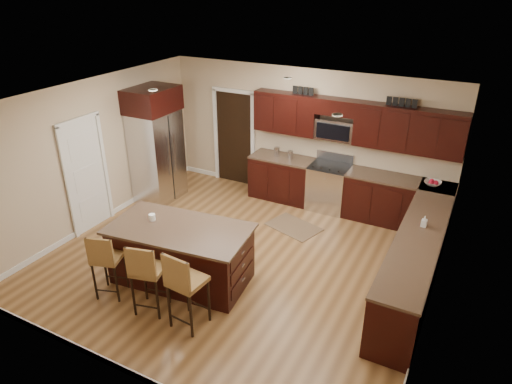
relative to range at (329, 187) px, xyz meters
The scene contains 23 objects.
floor 2.59m from the range, 105.51° to the right, with size 6.00×6.00×0.00m, color brown.
ceiling 3.38m from the range, 105.51° to the right, with size 6.00×6.00×0.00m, color silver.
wall_back 1.15m from the range, 156.28° to the left, with size 6.00×6.00×0.00m, color #C3AD8D.
wall_left 4.51m from the range, 146.33° to the right, with size 5.50×5.50×0.00m, color #C3AD8D.
wall_right 3.49m from the range, 46.57° to the right, with size 5.50×5.50×0.00m, color #C3AD8D.
base_cabinets 1.58m from the range, 39.46° to the right, with size 4.02×3.96×0.92m.
upper_cabinets 1.42m from the range, 20.23° to the left, with size 4.00×0.33×0.80m.
range is the anchor object (origin of this frame).
microwave 1.16m from the range, 90.00° to the left, with size 0.76×0.31×0.40m, color silver.
doorway 2.41m from the range, behind, with size 0.85×0.03×2.06m, color black.
pantry_door 4.61m from the range, 143.07° to the right, with size 0.03×0.80×2.04m, color white.
letter_decor 1.84m from the range, 31.31° to the left, with size 2.20×0.03×0.15m, color black, non-canonical shape.
island 3.54m from the range, 109.58° to the right, with size 2.23×1.34×0.92m.
stool_left 4.58m from the range, 114.24° to the right, with size 0.50×0.50×1.05m.
stool_mid 4.34m from the range, 105.15° to the right, with size 0.51×0.51×1.11m.
stool_right 4.22m from the range, 96.88° to the right, with size 0.47×0.47×1.17m.
refrigerator 3.59m from the range, 160.07° to the right, with size 0.79×1.00×2.35m.
floor_mat 1.18m from the range, 105.53° to the right, with size 0.96×0.64×0.01m, color brown.
fruit_bowl 1.97m from the range, ahead, with size 0.29×0.29×0.07m, color silver.
soap_bottle 2.64m from the range, 38.66° to the right, with size 0.08×0.08×0.17m, color #B2B2B2.
canister_tall 1.28m from the range, behind, with size 0.12×0.12×0.19m, color silver.
canister_short 1.01m from the range, behind, with size 0.11×0.11×0.17m, color silver.
island_jar 3.77m from the range, 116.83° to the right, with size 0.10×0.10×0.10m, color white.
Camera 1 is at (3.22, -5.54, 4.32)m, focal length 32.00 mm.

